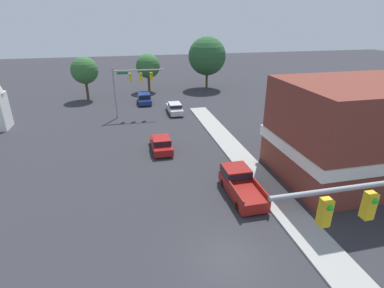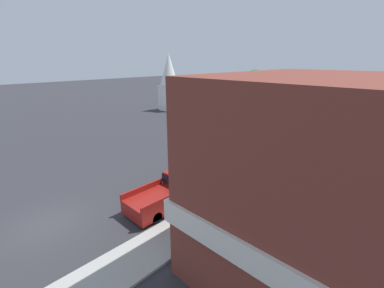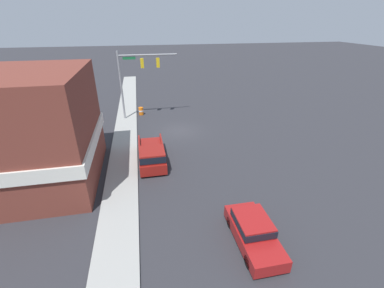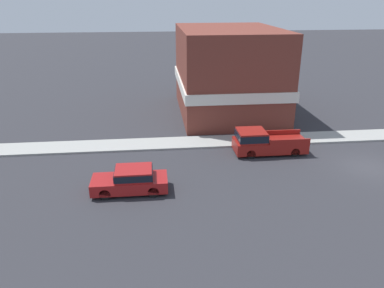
% 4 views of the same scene
% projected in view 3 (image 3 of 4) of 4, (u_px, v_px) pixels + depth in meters
% --- Properties ---
extents(ground_plane, '(200.00, 200.00, 0.00)m').
position_uv_depth(ground_plane, '(179.00, 131.00, 27.97)').
color(ground_plane, '#2D2D33').
extents(sidewalk_curb, '(2.40, 60.00, 0.14)m').
position_uv_depth(sidewalk_curb, '(125.00, 135.00, 26.94)').
color(sidewalk_curb, '#9E9E99').
rests_on(sidewalk_curb, ground).
extents(near_signal_assembly, '(6.64, 0.49, 7.90)m').
position_uv_depth(near_signal_assembly, '(137.00, 71.00, 29.11)').
color(near_signal_assembly, gray).
rests_on(near_signal_assembly, ground).
extents(car_lead, '(1.88, 4.48, 1.49)m').
position_uv_depth(car_lead, '(253.00, 230.00, 13.87)').
color(car_lead, black).
rests_on(car_lead, ground).
extents(pickup_truck_parked, '(2.08, 5.30, 1.79)m').
position_uv_depth(pickup_truck_parked, '(152.00, 155.00, 21.30)').
color(pickup_truck_parked, black).
rests_on(pickup_truck_parked, ground).
extents(construction_barrel, '(0.59, 0.59, 0.97)m').
position_uv_depth(construction_barrel, '(141.00, 111.00, 32.49)').
color(construction_barrel, orange).
rests_on(construction_barrel, ground).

